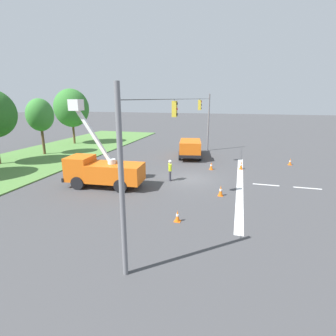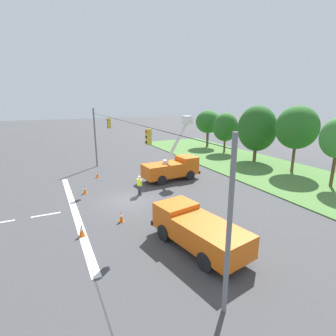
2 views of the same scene
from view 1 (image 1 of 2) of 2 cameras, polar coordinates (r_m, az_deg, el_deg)
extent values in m
plane|color=#424244|center=(22.47, 4.52, -2.33)|extent=(200.00, 200.00, 0.00)
cube|color=#517F3D|center=(31.14, -30.06, 0.66)|extent=(56.00, 12.00, 0.10)
cube|color=silver|center=(22.12, 15.39, -3.10)|extent=(17.60, 0.50, 0.01)
cube|color=silver|center=(22.24, 20.54, -3.44)|extent=(0.20, 2.00, 0.01)
cube|color=silver|center=(22.75, 28.08, -3.87)|extent=(0.20, 2.00, 0.01)
cylinder|color=slate|center=(9.50, -10.05, -4.04)|extent=(0.20, 0.20, 7.20)
cylinder|color=slate|center=(34.46, 8.79, 9.69)|extent=(0.20, 0.20, 7.20)
cylinder|color=black|center=(21.46, 4.89, 14.75)|extent=(26.00, 0.03, 0.03)
cylinder|color=black|center=(16.38, 1.44, 14.58)|extent=(0.02, 0.02, 0.10)
cube|color=gold|center=(16.39, 1.43, 12.72)|extent=(0.32, 0.28, 0.96)
cylinder|color=black|center=(16.34, 2.00, 13.83)|extent=(0.16, 0.05, 0.16)
cylinder|color=red|center=(16.35, 1.99, 12.71)|extent=(0.16, 0.05, 0.16)
cylinder|color=black|center=(16.37, 1.98, 11.59)|extent=(0.16, 0.05, 0.16)
cylinder|color=black|center=(26.43, 6.95, 14.61)|extent=(0.02, 0.02, 0.10)
cube|color=gold|center=(26.44, 6.91, 13.47)|extent=(0.32, 0.28, 0.96)
cylinder|color=red|center=(26.41, 7.29, 14.15)|extent=(0.16, 0.05, 0.16)
cylinder|color=black|center=(26.42, 7.27, 13.45)|extent=(0.16, 0.05, 0.16)
cylinder|color=black|center=(26.43, 7.24, 12.76)|extent=(0.16, 0.05, 0.16)
cylinder|color=brown|center=(34.97, -25.53, 5.32)|extent=(0.31, 0.31, 3.37)
ellipsoid|color=#387F33|center=(34.67, -26.10, 10.35)|extent=(3.31, 2.91, 3.78)
cylinder|color=brown|center=(41.69, -19.82, 7.10)|extent=(0.31, 0.31, 3.19)
ellipsoid|color=#33752D|center=(41.41, -20.28, 12.15)|extent=(4.90, 4.93, 5.45)
cube|color=orange|center=(20.31, -11.27, -0.99)|extent=(2.50, 4.23, 1.36)
cube|color=orange|center=(21.50, -18.51, 0.05)|extent=(2.25, 1.90, 1.83)
cube|color=#1E2838|center=(21.73, -19.98, 0.94)|extent=(1.88, 0.24, 0.82)
cube|color=black|center=(22.18, -20.49, -1.73)|extent=(2.22, 0.32, 0.30)
cylinder|color=black|center=(20.79, -19.10, -3.12)|extent=(0.35, 1.02, 1.00)
cylinder|color=black|center=(22.49, -16.54, -1.57)|extent=(0.35, 1.02, 1.00)
cylinder|color=black|center=(19.34, -10.30, -3.86)|extent=(0.35, 1.02, 1.00)
cylinder|color=black|center=(21.15, -8.32, -2.13)|extent=(0.35, 1.02, 1.00)
cylinder|color=silver|center=(20.20, -12.16, 1.40)|extent=(0.60, 0.60, 0.36)
cube|color=white|center=(20.40, -15.74, 6.61)|extent=(0.44, 2.75, 4.20)
cube|color=white|center=(20.82, -19.39, 12.82)|extent=(0.96, 0.86, 0.80)
cube|color=orange|center=(31.67, 4.87, 4.84)|extent=(4.62, 3.12, 1.25)
cube|color=orange|center=(28.65, 4.85, 4.08)|extent=(2.21, 2.59, 1.56)
cube|color=#1E2838|center=(27.97, 4.85, 4.38)|extent=(0.46, 2.02, 0.70)
cube|color=black|center=(27.81, 4.81, 2.42)|extent=(0.59, 2.39, 0.30)
cylinder|color=black|center=(29.07, 6.99, 2.61)|extent=(1.03, 0.45, 1.00)
cylinder|color=black|center=(29.07, 2.64, 2.71)|extent=(1.03, 0.45, 1.00)
cylinder|color=black|center=(32.55, 6.79, 3.94)|extent=(1.03, 0.45, 1.00)
cylinder|color=black|center=(32.56, 2.90, 4.03)|extent=(1.03, 0.45, 1.00)
cylinder|color=#383842|center=(21.66, 0.46, -1.77)|extent=(0.18, 0.18, 0.85)
cylinder|color=#383842|center=(21.85, 0.40, -1.62)|extent=(0.18, 0.18, 0.85)
cube|color=#D8EA26|center=(21.56, 0.43, 0.15)|extent=(0.46, 0.37, 0.60)
cube|color=silver|center=(21.56, 0.43, 0.15)|extent=(0.42, 0.23, 0.62)
cylinder|color=#D8EA26|center=(21.29, 0.51, 0.05)|extent=(0.11, 0.11, 0.55)
cylinder|color=#D8EA26|center=(21.81, 0.35, 0.41)|extent=(0.11, 0.11, 0.55)
sphere|color=tan|center=(21.45, 0.43, 1.26)|extent=(0.22, 0.22, 0.22)
sphere|color=white|center=(21.44, 0.43, 1.42)|extent=(0.26, 0.26, 0.26)
cube|color=orange|center=(29.77, 24.98, 0.64)|extent=(0.36, 0.36, 0.03)
cone|color=orange|center=(29.70, 25.05, 1.29)|extent=(0.26, 0.26, 0.66)
cylinder|color=white|center=(29.69, 25.06, 1.35)|extent=(0.16, 0.16, 0.12)
cube|color=orange|center=(14.93, 2.07, -11.48)|extent=(0.36, 0.36, 0.03)
cone|color=orange|center=(14.78, 2.08, -10.31)|extent=(0.26, 0.26, 0.64)
cylinder|color=white|center=(14.77, 2.08, -10.20)|extent=(0.16, 0.16, 0.12)
cube|color=orange|center=(25.57, 9.36, -0.31)|extent=(0.36, 0.36, 0.03)
cone|color=orange|center=(25.48, 9.40, 0.52)|extent=(0.29, 0.29, 0.73)
cylinder|color=white|center=(25.47, 9.40, 0.60)|extent=(0.18, 0.18, 0.13)
cube|color=orange|center=(18.92, 11.34, -5.91)|extent=(0.36, 0.36, 0.03)
cone|color=orange|center=(18.78, 11.40, -4.81)|extent=(0.30, 0.30, 0.74)
cylinder|color=white|center=(18.77, 11.41, -4.70)|extent=(0.18, 0.18, 0.13)
cube|color=orange|center=(26.31, 15.56, -0.23)|extent=(0.36, 0.36, 0.03)
cone|color=orange|center=(26.21, 15.63, 0.62)|extent=(0.31, 0.31, 0.78)
cylinder|color=white|center=(26.20, 15.63, 0.70)|extent=(0.19, 0.19, 0.14)
camera|label=2|loc=(41.08, 18.68, 16.44)|focal=28.00mm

